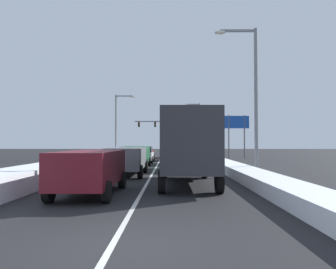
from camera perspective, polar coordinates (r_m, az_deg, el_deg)
name	(u,v)px	position (r m, az deg, el deg)	size (l,w,h in m)	color
ground_plane	(157,165)	(27.71, -1.96, -5.56)	(139.49, 139.49, 0.00)	black
lane_stripe_between_right_lane_and_center_lane	(159,162)	(33.06, -1.58, -4.88)	(0.14, 59.02, 0.01)	silver
snow_bank_right_shoulder	(210,159)	(33.28, 7.60, -4.36)	(1.59, 59.02, 0.57)	white
snow_bank_left_shoulder	(108,157)	(33.63, -10.66, -4.07)	(2.02, 59.02, 0.86)	white
box_truck_right_lane_nearest	(187,144)	(14.91, 3.45, -1.80)	(2.53, 7.20, 3.36)	black
sedan_silver_right_lane_second	(177,160)	(22.78, 1.57, -4.53)	(2.00, 4.50, 1.51)	#B7BABF
sedan_charcoal_right_lane_third	(176,156)	(28.88, 1.47, -3.87)	(2.00, 4.50, 1.51)	#38383D
sedan_navy_right_lane_fourth	(174,154)	(35.03, 0.99, -3.44)	(2.00, 4.50, 1.51)	navy
suv_tan_right_lane_fifth	(175,150)	(41.69, 1.20, -2.77)	(2.16, 4.90, 1.67)	#937F60
suv_maroon_center_lane_nearest	(91,168)	(12.59, -13.72, -5.86)	(2.16, 4.90, 1.67)	maroon
suv_gray_center_lane_second	(127,159)	(19.54, -7.33, -4.29)	(2.16, 4.90, 1.67)	slate
suv_green_center_lane_third	(136,155)	(25.54, -5.82, -3.62)	(2.16, 4.90, 1.67)	#1E5633
sedan_white_center_lane_fourth	(144,155)	(31.71, -4.41, -3.65)	(2.00, 4.50, 1.51)	silver
sedan_red_center_lane_fifth	(145,153)	(38.53, -4.09, -3.25)	(2.00, 4.50, 1.51)	maroon
traffic_light_gantry	(170,128)	(59.85, 0.43, 1.19)	(10.60, 0.47, 6.20)	slate
street_lamp_right_near	(251,88)	(20.46, 14.59, 8.09)	(2.66, 0.36, 9.08)	gray
street_lamp_right_mid	(197,124)	(52.03, 5.28, 1.89)	(2.66, 0.36, 8.38)	gray
street_lamp_left_mid	(119,120)	(41.56, -8.82, 2.57)	(2.66, 0.36, 8.15)	gray
roadside_sign_right	(237,127)	(41.61, 12.19, 1.39)	(3.20, 0.16, 5.50)	#59595B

